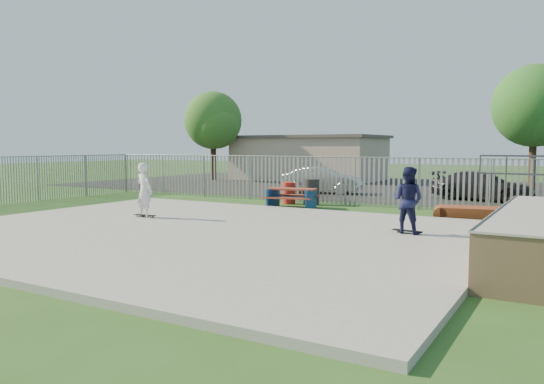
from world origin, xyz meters
The scene contains 17 objects.
ground centered at (0.00, 0.00, 0.00)m, with size 120.00×120.00×0.00m, color #294F1B.
concrete_slab centered at (0.00, 0.00, 0.07)m, with size 15.00×12.00×0.15m, color gray.
fence centered at (1.00, 4.59, 1.00)m, with size 26.04×16.02×2.00m.
picnic_table centered at (-0.78, 6.84, 0.41)m, with size 2.14×1.87×0.80m.
funbox centered at (6.05, 6.93, 0.22)m, with size 2.36×1.49×0.44m.
trash_bin_red centered at (-1.68, 8.24, 0.46)m, with size 0.55×0.55×0.92m, color #AE221A.
trash_bin_grey centered at (-0.71, 8.42, 0.54)m, with size 0.65×0.65×1.08m, color #242426.
parking_lot centered at (0.00, 19.00, 0.01)m, with size 40.00×18.00×0.02m, color black.
car_silver centered at (-2.52, 13.39, 0.69)m, with size 1.41×4.04×1.33m, color #A7A7AC.
car_dark centered at (5.23, 13.75, 0.67)m, with size 1.81×4.46×1.29m, color black.
building centered at (-8.00, 23.00, 1.61)m, with size 10.40×6.40×3.20m.
tree_left centered at (-13.76, 19.18, 4.25)m, with size 4.09×4.09×6.32m.
tree_mid centered at (6.72, 20.46, 4.60)m, with size 4.42×4.42×6.82m.
skateboard_a centered at (5.10, 2.35, 0.19)m, with size 0.82×0.33×0.08m.
skateboard_b centered at (-3.17, 1.18, 0.19)m, with size 0.80×0.21×0.08m.
skater_navy centered at (5.10, 2.35, 1.03)m, with size 0.86×0.67×1.77m, color #121538.
skater_white centered at (-3.17, 1.18, 1.03)m, with size 0.65×0.42×1.77m, color silver.
Camera 1 is at (9.02, -11.49, 2.47)m, focal length 35.00 mm.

